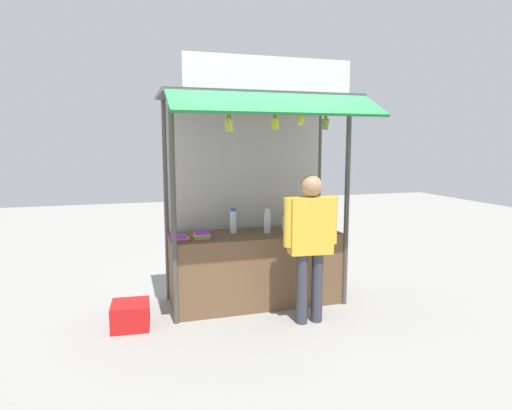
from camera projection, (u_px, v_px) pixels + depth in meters
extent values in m
plane|color=gray|center=(256.00, 302.00, 5.45)|extent=(20.00, 20.00, 0.00)
cube|color=brown|center=(256.00, 268.00, 5.39)|extent=(2.05, 0.72, 0.87)
cylinder|color=#4C4742|center=(174.00, 212.00, 4.65)|extent=(0.06, 0.06, 2.47)
cylinder|color=#4C4742|center=(347.00, 205.00, 5.23)|extent=(0.06, 0.06, 2.47)
cylinder|color=#4C4742|center=(166.00, 203.00, 5.40)|extent=(0.06, 0.06, 2.47)
cylinder|color=#4C4742|center=(318.00, 197.00, 5.99)|extent=(0.06, 0.06, 2.47)
cube|color=#B7B2A8|center=(246.00, 202.00, 5.70)|extent=(2.01, 0.04, 2.42)
cube|color=#3F3F44|center=(258.00, 97.00, 5.05)|extent=(2.25, 1.00, 0.04)
cube|color=#1E7A38|center=(280.00, 103.00, 4.36)|extent=(2.21, 0.51, 0.26)
cube|color=white|center=(270.00, 74.00, 4.60)|extent=(1.85, 0.04, 0.35)
cylinder|color=#59544C|center=(269.00, 103.00, 4.69)|extent=(1.95, 0.02, 0.02)
cylinder|color=silver|center=(311.00, 219.00, 5.73)|extent=(0.07, 0.07, 0.22)
cylinder|color=white|center=(311.00, 209.00, 5.72)|extent=(0.05, 0.05, 0.03)
cylinder|color=silver|center=(267.00, 222.00, 5.36)|extent=(0.08, 0.08, 0.26)
cylinder|color=white|center=(267.00, 210.00, 5.34)|extent=(0.05, 0.05, 0.04)
cylinder|color=silver|center=(233.00, 222.00, 5.37)|extent=(0.09, 0.09, 0.27)
cylinder|color=blue|center=(233.00, 210.00, 5.35)|extent=(0.06, 0.06, 0.04)
cylinder|color=silver|center=(284.00, 222.00, 5.55)|extent=(0.06, 0.06, 0.19)
cylinder|color=red|center=(284.00, 214.00, 5.54)|extent=(0.04, 0.04, 0.03)
cube|color=green|center=(178.00, 240.00, 4.94)|extent=(0.21, 0.24, 0.01)
cube|color=red|center=(179.00, 239.00, 4.95)|extent=(0.21, 0.24, 0.01)
cube|color=purple|center=(178.00, 238.00, 4.94)|extent=(0.21, 0.24, 0.01)
cube|color=yellow|center=(179.00, 237.00, 4.95)|extent=(0.21, 0.25, 0.01)
cube|color=purple|center=(177.00, 236.00, 4.93)|extent=(0.20, 0.24, 0.01)
cube|color=purple|center=(202.00, 237.00, 5.10)|extent=(0.20, 0.27, 0.01)
cube|color=yellow|center=(201.00, 237.00, 5.08)|extent=(0.19, 0.26, 0.01)
cube|color=purple|center=(202.00, 236.00, 5.08)|extent=(0.19, 0.26, 0.01)
cube|color=yellow|center=(201.00, 235.00, 5.08)|extent=(0.18, 0.25, 0.01)
cube|color=green|center=(202.00, 234.00, 5.08)|extent=(0.18, 0.25, 0.01)
cube|color=white|center=(202.00, 233.00, 5.08)|extent=(0.18, 0.26, 0.01)
cube|color=purple|center=(202.00, 232.00, 5.07)|extent=(0.18, 0.25, 0.01)
cylinder|color=#332D23|center=(301.00, 108.00, 4.80)|extent=(0.01, 0.01, 0.07)
cylinder|color=olive|center=(301.00, 113.00, 4.81)|extent=(0.04, 0.04, 0.04)
ellipsoid|color=yellow|center=(303.00, 120.00, 4.82)|extent=(0.04, 0.08, 0.13)
ellipsoid|color=yellow|center=(301.00, 120.00, 4.84)|extent=(0.08, 0.05, 0.14)
ellipsoid|color=yellow|center=(300.00, 120.00, 4.82)|extent=(0.05, 0.06, 0.14)
ellipsoid|color=yellow|center=(300.00, 119.00, 4.80)|extent=(0.06, 0.08, 0.14)
ellipsoid|color=yellow|center=(302.00, 120.00, 4.80)|extent=(0.07, 0.05, 0.14)
cylinder|color=#332D23|center=(275.00, 110.00, 4.72)|extent=(0.01, 0.01, 0.11)
cylinder|color=olive|center=(275.00, 117.00, 4.73)|extent=(0.04, 0.04, 0.04)
ellipsoid|color=yellow|center=(277.00, 123.00, 4.74)|extent=(0.04, 0.08, 0.13)
ellipsoid|color=yellow|center=(276.00, 124.00, 4.76)|extent=(0.06, 0.07, 0.14)
ellipsoid|color=yellow|center=(274.00, 124.00, 4.76)|extent=(0.07, 0.04, 0.14)
ellipsoid|color=yellow|center=(274.00, 124.00, 4.75)|extent=(0.07, 0.05, 0.14)
ellipsoid|color=yellow|center=(273.00, 124.00, 4.74)|extent=(0.05, 0.07, 0.14)
ellipsoid|color=yellow|center=(274.00, 124.00, 4.73)|extent=(0.04, 0.06, 0.14)
ellipsoid|color=yellow|center=(275.00, 123.00, 4.72)|extent=(0.07, 0.05, 0.14)
ellipsoid|color=yellow|center=(276.00, 124.00, 4.72)|extent=(0.07, 0.04, 0.14)
ellipsoid|color=yellow|center=(277.00, 123.00, 4.72)|extent=(0.07, 0.07, 0.14)
cylinder|color=#332D23|center=(326.00, 111.00, 4.89)|extent=(0.01, 0.01, 0.11)
cylinder|color=olive|center=(326.00, 118.00, 4.90)|extent=(0.04, 0.04, 0.04)
ellipsoid|color=#85A33C|center=(327.00, 124.00, 4.92)|extent=(0.03, 0.07, 0.13)
ellipsoid|color=#85A33C|center=(326.00, 125.00, 4.92)|extent=(0.05, 0.05, 0.14)
ellipsoid|color=#85A33C|center=(325.00, 124.00, 4.93)|extent=(0.07, 0.04, 0.13)
ellipsoid|color=#85A33C|center=(324.00, 124.00, 4.93)|extent=(0.07, 0.05, 0.14)
ellipsoid|color=#85A33C|center=(323.00, 124.00, 4.91)|extent=(0.05, 0.07, 0.14)
ellipsoid|color=#85A33C|center=(324.00, 124.00, 4.90)|extent=(0.04, 0.08, 0.13)
ellipsoid|color=#85A33C|center=(325.00, 124.00, 4.90)|extent=(0.05, 0.05, 0.14)
ellipsoid|color=#85A33C|center=(327.00, 124.00, 4.90)|extent=(0.06, 0.04, 0.13)
ellipsoid|color=#85A33C|center=(327.00, 124.00, 4.90)|extent=(0.05, 0.05, 0.14)
cylinder|color=#332D23|center=(229.00, 109.00, 4.57)|extent=(0.01, 0.01, 0.11)
cylinder|color=olive|center=(229.00, 116.00, 4.58)|extent=(0.04, 0.04, 0.04)
ellipsoid|color=yellow|center=(231.00, 124.00, 4.60)|extent=(0.04, 0.08, 0.16)
ellipsoid|color=yellow|center=(229.00, 125.00, 4.61)|extent=(0.07, 0.05, 0.16)
ellipsoid|color=yellow|center=(228.00, 125.00, 4.61)|extent=(0.07, 0.05, 0.16)
ellipsoid|color=yellow|center=(226.00, 124.00, 4.59)|extent=(0.04, 0.09, 0.16)
ellipsoid|color=yellow|center=(228.00, 124.00, 4.57)|extent=(0.08, 0.06, 0.16)
ellipsoid|color=yellow|center=(231.00, 124.00, 4.57)|extent=(0.08, 0.05, 0.16)
cylinder|color=#383842|center=(302.00, 289.00, 4.77)|extent=(0.12, 0.12, 0.78)
cylinder|color=#383842|center=(317.00, 287.00, 4.82)|extent=(0.12, 0.12, 0.78)
cube|color=gold|center=(311.00, 225.00, 4.70)|extent=(0.48, 0.24, 0.62)
cylinder|color=gold|center=(288.00, 222.00, 4.62)|extent=(0.10, 0.10, 0.52)
cylinder|color=gold|center=(333.00, 220.00, 4.77)|extent=(0.10, 0.10, 0.52)
sphere|color=tan|center=(311.00, 186.00, 4.64)|extent=(0.23, 0.23, 0.23)
cube|color=red|center=(130.00, 315.00, 4.69)|extent=(0.42, 0.42, 0.27)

